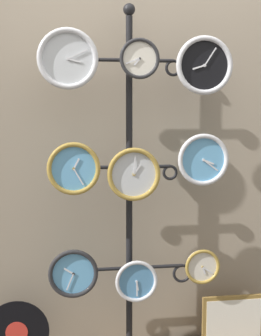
# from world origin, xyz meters

# --- Properties ---
(shop_wall) EXTENTS (4.40, 0.04, 2.80)m
(shop_wall) POSITION_xyz_m (0.00, 0.57, 1.40)
(shop_wall) COLOR gray
(shop_wall) RESTS_ON ground_plane
(display_stand) EXTENTS (0.72, 0.42, 2.00)m
(display_stand) POSITION_xyz_m (-0.00, 0.41, 0.59)
(display_stand) COLOR black
(display_stand) RESTS_ON ground_plane
(clock_top_left) EXTENTS (0.31, 0.04, 0.31)m
(clock_top_left) POSITION_xyz_m (-0.33, 0.32, 1.70)
(clock_top_left) COLOR silver
(clock_top_center) EXTENTS (0.21, 0.04, 0.21)m
(clock_top_center) POSITION_xyz_m (0.04, 0.30, 1.70)
(clock_top_center) COLOR silver
(clock_top_right) EXTENTS (0.31, 0.04, 0.31)m
(clock_top_right) POSITION_xyz_m (0.38, 0.31, 1.68)
(clock_top_right) COLOR black
(clock_middle_left) EXTENTS (0.28, 0.04, 0.28)m
(clock_middle_left) POSITION_xyz_m (-0.31, 0.31, 1.14)
(clock_middle_left) COLOR #60A8DB
(clock_middle_center) EXTENTS (0.29, 0.04, 0.29)m
(clock_middle_center) POSITION_xyz_m (0.01, 0.31, 1.10)
(clock_middle_center) COLOR silver
(clock_middle_right) EXTENTS (0.28, 0.04, 0.28)m
(clock_middle_right) POSITION_xyz_m (0.39, 0.32, 1.18)
(clock_middle_right) COLOR #60A8DB
(clock_bottom_left) EXTENTS (0.27, 0.04, 0.27)m
(clock_bottom_left) POSITION_xyz_m (-0.32, 0.32, 0.57)
(clock_bottom_left) COLOR #60A8DB
(clock_bottom_center) EXTENTS (0.24, 0.04, 0.24)m
(clock_bottom_center) POSITION_xyz_m (0.03, 0.32, 0.51)
(clock_bottom_center) COLOR #4C84B2
(clock_bottom_right) EXTENTS (0.20, 0.04, 0.20)m
(clock_bottom_right) POSITION_xyz_m (0.40, 0.33, 0.57)
(clock_bottom_right) COLOR silver
(vinyl_record) EXTENTS (0.35, 0.01, 0.35)m
(vinyl_record) POSITION_xyz_m (-0.63, 0.38, 0.24)
(vinyl_record) COLOR black
(vinyl_record) RESTS_ON low_shelf
(picture_frame) EXTENTS (0.37, 0.02, 0.31)m
(picture_frame) POSITION_xyz_m (0.61, 0.38, 0.21)
(picture_frame) COLOR olive
(picture_frame) RESTS_ON low_shelf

